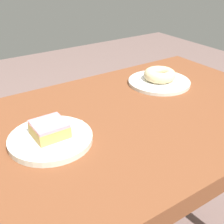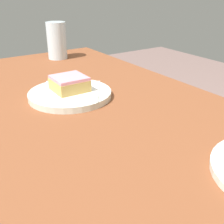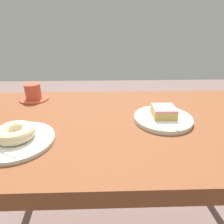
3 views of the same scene
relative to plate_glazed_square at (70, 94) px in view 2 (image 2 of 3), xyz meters
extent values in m
cube|color=brown|center=(0.13, 0.00, -0.03)|extent=(1.30, 0.66, 0.05)
cylinder|color=brown|center=(-0.42, 0.28, -0.39)|extent=(0.04, 0.04, 0.66)
cylinder|color=silver|center=(0.00, 0.00, 0.00)|extent=(0.21, 0.21, 0.02)
cube|color=white|center=(0.00, 0.00, 0.01)|extent=(0.21, 0.21, 0.00)
cube|color=tan|center=(0.00, 0.00, 0.03)|extent=(0.08, 0.08, 0.03)
cube|color=pink|center=(0.00, 0.00, 0.04)|extent=(0.08, 0.08, 0.01)
cylinder|color=tan|center=(0.00, 0.00, 0.05)|extent=(0.02, 0.02, 0.00)
cylinder|color=silver|center=(-0.40, 0.14, 0.06)|extent=(0.07, 0.07, 0.14)
camera|label=1|loc=(-0.22, -0.60, 0.41)|focal=46.90mm
camera|label=2|loc=(0.63, -0.29, 0.26)|focal=45.34mm
camera|label=3|loc=(0.21, 0.66, 0.34)|focal=32.27mm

